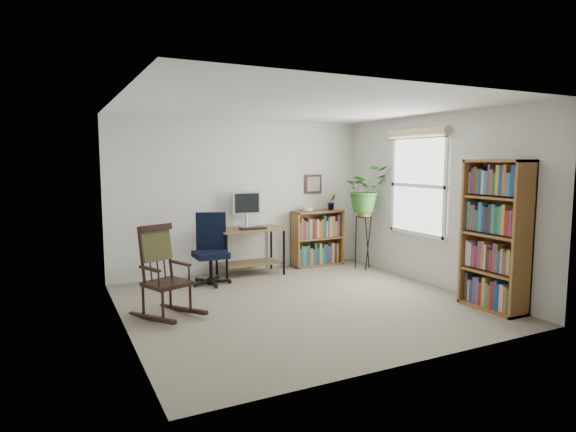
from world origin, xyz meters
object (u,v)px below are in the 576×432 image
office_chair (211,249)px  low_bookshelf (317,238)px  desk (250,251)px  rocking_chair (166,271)px  tall_bookshelf (495,235)px

office_chair → low_bookshelf: (2.00, 0.42, -0.05)m
desk → office_chair: bearing=-157.5°
desk → office_chair: size_ratio=0.98×
office_chair → rocking_chair: rocking_chair is taller
rocking_chair → low_bookshelf: size_ratio=1.14×
desk → rocking_chair: bearing=-137.5°
rocking_chair → tall_bookshelf: size_ratio=0.60×
desk → low_bookshelf: bearing=5.4°
office_chair → rocking_chair: (-0.88, -1.17, 0.01)m
office_chair → tall_bookshelf: (2.65, -2.61, 0.37)m
rocking_chair → tall_bookshelf: (3.53, -1.43, 0.36)m
desk → tall_bookshelf: 3.53m
low_bookshelf → tall_bookshelf: bearing=-77.8°
low_bookshelf → tall_bookshelf: size_ratio=0.52×
office_chair → low_bookshelf: 2.04m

